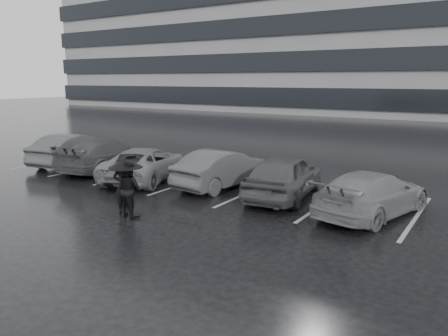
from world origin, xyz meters
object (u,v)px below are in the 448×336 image
Objects in this scene: car_west_c at (106,155)px; car_west_a at (223,168)px; car_west_b at (145,164)px; pedestrian_right at (129,189)px; car_west_d at (73,149)px; car_main at (284,175)px; pedestrian_left at (124,186)px; car_east at (373,193)px.

car_west_a is at bearing 174.90° from car_west_c.
pedestrian_right reaches higher than car_west_b.
car_west_b is at bearing 163.33° from car_west_d.
pedestrian_right is (8.07, -4.40, 0.08)m from car_west_d.
pedestrian_left is (-3.26, -4.32, 0.10)m from car_main.
car_west_d is 2.61× the size of pedestrian_left.
car_west_d is 8.84m from pedestrian_left.
pedestrian_left is (-6.35, -3.91, 0.21)m from car_east.
pedestrian_right reaches higher than car_west_c.
car_west_a is 0.90× the size of car_west_c.
car_main is 5.91m from car_west_b.
car_east is (3.08, -0.41, -0.10)m from car_main.
car_east is (8.97, 0.17, 0.01)m from car_west_b.
pedestrian_left is at bearing 134.70° from car_west_c.
pedestrian_right is at bearing 108.96° from car_west_b.
car_west_a is (-2.61, 0.13, -0.06)m from car_main.
car_west_c is 2.34m from car_west_d.
car_east is at bearing 171.20° from car_west_c.
car_west_a is 0.94× the size of car_east.
pedestrian_left is (2.62, -3.74, 0.21)m from car_west_b.
car_west_a is 3.35m from car_west_b.
car_east is at bearing -179.35° from car_west_a.
car_east reaches higher than car_west_b.
car_west_b is 1.05× the size of car_west_d.
car_west_d is (-2.34, 0.07, 0.05)m from car_west_c.
car_main is 0.98× the size of car_east.
car_main is at bearing -176.80° from car_west_a.
car_west_a is at bearing -10.52° from car_main.
car_west_b is 4.87m from pedestrian_right.
car_east is at bearing 167.81° from car_west_d.
car_west_a is at bearing 170.44° from car_west_d.
car_west_c is (-8.66, -0.11, -0.07)m from car_main.
pedestrian_left is (5.40, -4.21, 0.17)m from car_west_c.
pedestrian_left reaches higher than car_west_d.
car_west_a is 8.39m from car_west_d.
car_west_d is 9.19m from pedestrian_right.
pedestrian_left is at bearing -13.56° from pedestrian_right.
car_main is 5.41m from pedestrian_left.
car_west_d is (-8.39, -0.17, 0.04)m from car_west_a.
pedestrian_left is at bearing 45.26° from car_east.
car_west_b is 2.82m from car_west_c.
car_main is 3.11m from car_east.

